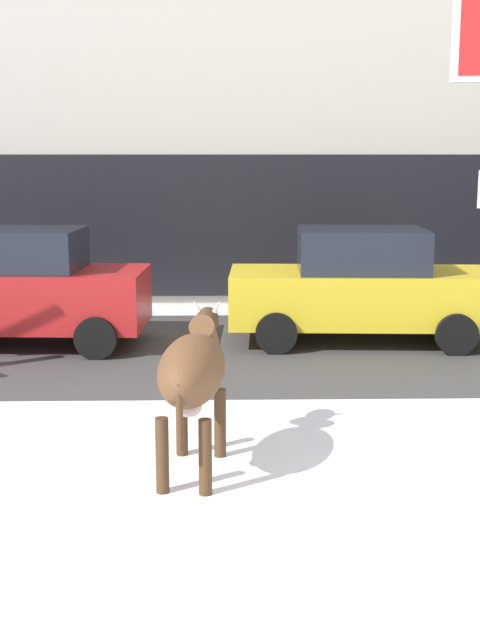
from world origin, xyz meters
The scene contains 5 objects.
ground_plane centered at (0.00, 0.00, 0.00)m, with size 120.00×120.00×0.00m, color white.
road_strip centered at (0.00, 7.24, 0.00)m, with size 60.00×5.60×0.01m, color #423F3F.
cow_brown centered at (-0.98, 2.07, 0.99)m, with size 0.78×1.93×1.54m.
car_red_hatchback centered at (-3.70, 7.56, 0.93)m, with size 3.58×2.07×1.86m.
car_yellow_sedan centered at (1.54, 7.73, 0.91)m, with size 4.29×2.15×1.84m.
Camera 1 is at (-0.71, -5.63, 2.99)m, focal length 47.27 mm.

